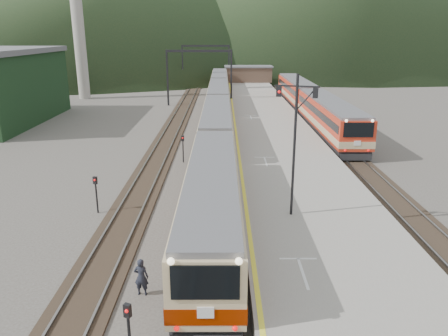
{
  "coord_description": "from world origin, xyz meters",
  "views": [
    {
      "loc": [
        0.56,
        -9.58,
        10.32
      ],
      "look_at": [
        0.63,
        17.18,
        2.0
      ],
      "focal_mm": 35.0,
      "sensor_mm": 36.0,
      "label": 1
    }
  ],
  "objects_px": {
    "second_train": "(310,102)",
    "worker": "(141,277)",
    "main_train": "(218,111)",
    "signal_mast": "(295,132)"
  },
  "relations": [
    {
      "from": "second_train",
      "to": "worker",
      "type": "distance_m",
      "value": 41.51
    },
    {
      "from": "main_train",
      "to": "signal_mast",
      "type": "bearing_deg",
      "value": -81.12
    },
    {
      "from": "second_train",
      "to": "signal_mast",
      "type": "xyz_separation_m",
      "value": [
        -7.28,
        -32.98,
        3.45
      ]
    },
    {
      "from": "main_train",
      "to": "worker",
      "type": "relative_size",
      "value": 45.29
    },
    {
      "from": "second_train",
      "to": "signal_mast",
      "type": "distance_m",
      "value": 33.95
    },
    {
      "from": "second_train",
      "to": "worker",
      "type": "bearing_deg",
      "value": -110.11
    },
    {
      "from": "main_train",
      "to": "worker",
      "type": "xyz_separation_m",
      "value": [
        -2.77,
        -33.02,
        -1.05
      ]
    },
    {
      "from": "signal_mast",
      "to": "main_train",
      "type": "bearing_deg",
      "value": 98.88
    },
    {
      "from": "signal_mast",
      "to": "worker",
      "type": "relative_size",
      "value": 4.57
    },
    {
      "from": "main_train",
      "to": "signal_mast",
      "type": "height_order",
      "value": "signal_mast"
    }
  ]
}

